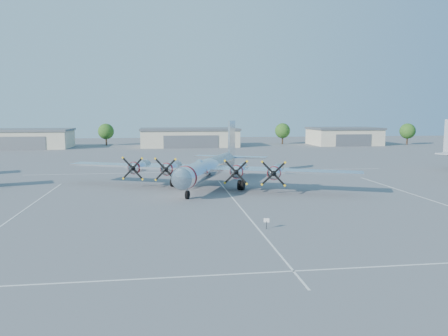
{
  "coord_description": "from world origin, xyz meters",
  "views": [
    {
      "loc": [
        -7.93,
        -47.24,
        9.76
      ],
      "look_at": [
        -0.65,
        4.39,
        3.2
      ],
      "focal_mm": 35.0,
      "sensor_mm": 36.0,
      "label": 1
    }
  ],
  "objects": [
    {
      "name": "ground",
      "position": [
        0.0,
        0.0,
        0.0
      ],
      "size": [
        260.0,
        260.0,
        0.0
      ],
      "primitive_type": "plane",
      "color": "#5C5C5F",
      "rests_on": "ground"
    },
    {
      "name": "main_bomber_b29",
      "position": [
        -1.6,
        10.39,
        0.0
      ],
      "size": [
        46.34,
        39.9,
        8.62
      ],
      "primitive_type": null,
      "rotation": [
        0.0,
        0.0,
        -0.41
      ],
      "color": "white",
      "rests_on": "ground"
    },
    {
      "name": "tree_far_east",
      "position": [
        68.0,
        80.0,
        4.22
      ],
      "size": [
        4.8,
        4.8,
        6.64
      ],
      "color": "#382619",
      "rests_on": "ground"
    },
    {
      "name": "hangar_center",
      "position": [
        0.0,
        81.96,
        2.71
      ],
      "size": [
        28.6,
        14.6,
        5.4
      ],
      "color": "beige",
      "rests_on": "ground"
    },
    {
      "name": "parking_lines",
      "position": [
        0.0,
        -1.75,
        0.01
      ],
      "size": [
        60.0,
        50.08,
        0.01
      ],
      "color": "silver",
      "rests_on": "ground"
    },
    {
      "name": "hangar_west",
      "position": [
        -45.0,
        81.96,
        2.71
      ],
      "size": [
        22.6,
        14.6,
        5.4
      ],
      "color": "beige",
      "rests_on": "ground"
    },
    {
      "name": "info_placard",
      "position": [
        0.69,
        -11.98,
        0.65
      ],
      "size": [
        0.48,
        0.14,
        0.92
      ],
      "rotation": [
        0.0,
        0.0,
        -0.23
      ],
      "color": "black",
      "rests_on": "ground"
    },
    {
      "name": "tree_west",
      "position": [
        -25.0,
        90.0,
        4.22
      ],
      "size": [
        4.8,
        4.8,
        6.64
      ],
      "color": "#382619",
      "rests_on": "ground"
    },
    {
      "name": "hangar_east",
      "position": [
        48.0,
        81.96,
        2.71
      ],
      "size": [
        20.6,
        14.6,
        5.4
      ],
      "color": "beige",
      "rests_on": "ground"
    },
    {
      "name": "tree_east",
      "position": [
        30.0,
        88.0,
        4.22
      ],
      "size": [
        4.8,
        4.8,
        6.64
      ],
      "color": "#382619",
      "rests_on": "ground"
    }
  ]
}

